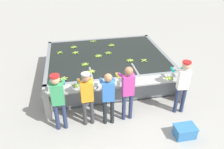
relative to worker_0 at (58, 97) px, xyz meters
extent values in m
plane|color=#A3A099|center=(1.70, 0.31, -1.02)|extent=(80.00, 80.00, 0.00)
cube|color=gray|center=(1.70, 2.49, -0.99)|extent=(4.32, 3.46, 0.06)
cube|color=gray|center=(1.70, 0.82, -0.58)|extent=(4.32, 0.12, 0.90)
cube|color=gray|center=(1.70, 4.16, -0.58)|extent=(4.32, 0.12, 0.90)
cube|color=gray|center=(-0.40, 2.49, -0.58)|extent=(0.12, 3.46, 0.90)
cube|color=gray|center=(3.80, 2.49, -0.58)|extent=(0.12, 3.46, 0.90)
cube|color=black|center=(1.70, 2.49, -0.55)|extent=(4.08, 3.22, 0.83)
cube|color=gray|center=(0.98, 1.28, -0.58)|extent=(0.06, 0.80, 0.90)
cube|color=gray|center=(2.42, 1.28, -0.58)|extent=(0.06, 0.80, 0.90)
cube|color=#9E9E99|center=(1.70, 0.54, -0.15)|extent=(4.32, 0.45, 0.05)
cube|color=#9E9E99|center=(-0.36, 0.54, -0.60)|extent=(0.16, 0.41, 0.85)
cube|color=#9E9E99|center=(3.76, 0.54, -0.60)|extent=(0.16, 0.41, 0.85)
cylinder|color=navy|center=(-0.10, -0.03, -0.61)|extent=(0.11, 0.11, 0.83)
cylinder|color=navy|center=(0.10, -0.03, -0.61)|extent=(0.11, 0.11, 0.83)
cube|color=#38995B|center=(0.00, -0.03, 0.10)|extent=(0.32, 0.17, 0.59)
sphere|color=tan|center=(0.00, -0.03, 0.53)|extent=(0.22, 0.22, 0.22)
cylinder|color=red|center=(0.00, -0.03, 0.64)|extent=(0.24, 0.24, 0.04)
cylinder|color=#38995B|center=(-0.16, 0.22, 0.31)|extent=(0.08, 0.31, 0.18)
cylinder|color=teal|center=(-0.16, 0.47, 0.14)|extent=(0.08, 0.20, 0.08)
cylinder|color=#38995B|center=(0.16, 0.22, 0.31)|extent=(0.08, 0.31, 0.18)
cylinder|color=teal|center=(0.16, 0.47, 0.14)|extent=(0.08, 0.20, 0.08)
cylinder|color=#38383D|center=(0.64, 0.00, -0.62)|extent=(0.11, 0.11, 0.80)
cylinder|color=#38383D|center=(0.84, 0.01, -0.62)|extent=(0.11, 0.11, 0.80)
cube|color=orange|center=(0.74, 0.01, 0.06)|extent=(0.33, 0.19, 0.57)
sphere|color=#9E704C|center=(0.74, 0.01, 0.48)|extent=(0.22, 0.22, 0.22)
cylinder|color=#9E9E99|center=(0.74, 0.01, 0.58)|extent=(0.23, 0.23, 0.04)
cylinder|color=orange|center=(0.56, 0.25, 0.26)|extent=(0.10, 0.31, 0.18)
cylinder|color=teal|center=(0.55, 0.50, 0.09)|extent=(0.09, 0.20, 0.08)
cylinder|color=orange|center=(0.88, 0.26, 0.26)|extent=(0.10, 0.31, 0.18)
cylinder|color=teal|center=(0.87, 0.51, 0.09)|extent=(0.09, 0.20, 0.08)
cylinder|color=#1E2328|center=(1.19, -0.06, -0.63)|extent=(0.11, 0.11, 0.79)
cylinder|color=#1E2328|center=(1.39, -0.08, -0.63)|extent=(0.11, 0.11, 0.79)
cube|color=blue|center=(1.29, -0.07, 0.04)|extent=(0.33, 0.20, 0.56)
sphere|color=#9E704C|center=(1.29, -0.07, 0.46)|extent=(0.21, 0.21, 0.21)
cylinder|color=blue|center=(1.15, 0.19, 0.24)|extent=(0.11, 0.32, 0.18)
cylinder|color=teal|center=(1.17, 0.44, 0.07)|extent=(0.10, 0.21, 0.08)
cylinder|color=blue|center=(1.47, 0.16, 0.24)|extent=(0.11, 0.32, 0.18)
cylinder|color=teal|center=(1.49, 0.41, 0.07)|extent=(0.10, 0.21, 0.08)
cylinder|color=navy|center=(1.74, 0.00, -0.61)|extent=(0.11, 0.11, 0.84)
cylinder|color=navy|center=(1.94, 0.01, -0.61)|extent=(0.11, 0.11, 0.84)
cube|color=#BC388E|center=(1.84, 0.00, 0.11)|extent=(0.33, 0.18, 0.59)
sphere|color=#896042|center=(1.84, 0.00, 0.55)|extent=(0.23, 0.23, 0.23)
cylinder|color=#BC388E|center=(1.67, 0.25, 0.32)|extent=(0.09, 0.31, 0.18)
cylinder|color=gold|center=(1.66, 0.50, 0.15)|extent=(0.09, 0.20, 0.08)
cylinder|color=#BC388E|center=(1.99, 0.26, 0.32)|extent=(0.09, 0.31, 0.18)
cylinder|color=gold|center=(1.98, 0.51, 0.15)|extent=(0.09, 0.20, 0.08)
cylinder|color=navy|center=(3.32, 0.01, -0.61)|extent=(0.11, 0.11, 0.83)
cylinder|color=navy|center=(3.52, -0.02, -0.61)|extent=(0.11, 0.11, 0.83)
cube|color=white|center=(3.42, -0.01, 0.11)|extent=(0.34, 0.21, 0.59)
sphere|color=tan|center=(3.42, -0.01, 0.54)|extent=(0.23, 0.23, 0.23)
cylinder|color=red|center=(3.42, -0.01, 0.65)|extent=(0.24, 0.24, 0.04)
cylinder|color=white|center=(3.29, 0.26, 0.32)|extent=(0.12, 0.32, 0.18)
cylinder|color=teal|center=(3.32, 0.51, 0.15)|extent=(0.11, 0.21, 0.08)
cylinder|color=white|center=(3.61, 0.22, 0.32)|extent=(0.12, 0.32, 0.18)
cylinder|color=teal|center=(3.64, 0.47, 0.15)|extent=(0.11, 0.21, 0.08)
ellipsoid|color=#93BC3D|center=(1.38, 3.97, -0.11)|extent=(0.05, 0.17, 0.04)
ellipsoid|color=#93BC3D|center=(1.32, 3.92, -0.11)|extent=(0.17, 0.05, 0.04)
ellipsoid|color=#93BC3D|center=(1.37, 3.86, -0.11)|extent=(0.05, 0.17, 0.04)
ellipsoid|color=#93BC3D|center=(1.43, 3.91, -0.11)|extent=(0.17, 0.05, 0.04)
cylinder|color=tan|center=(1.37, 3.91, -0.08)|extent=(0.03, 0.03, 0.04)
ellipsoid|color=#8CB738|center=(1.41, 2.50, -0.11)|extent=(0.11, 0.17, 0.04)
ellipsoid|color=#8CB738|center=(1.36, 2.50, -0.11)|extent=(0.10, 0.17, 0.04)
ellipsoid|color=#8CB738|center=(1.33, 2.46, -0.11)|extent=(0.17, 0.08, 0.04)
ellipsoid|color=#8CB738|center=(1.34, 2.41, -0.11)|extent=(0.16, 0.13, 0.04)
ellipsoid|color=#8CB738|center=(1.38, 2.39, -0.11)|extent=(0.04, 0.17, 0.04)
ellipsoid|color=#8CB738|center=(1.42, 2.41, -0.11)|extent=(0.15, 0.14, 0.04)
ellipsoid|color=#8CB738|center=(1.44, 2.46, -0.11)|extent=(0.17, 0.07, 0.04)
cylinder|color=tan|center=(1.38, 2.45, -0.08)|extent=(0.03, 0.03, 0.04)
ellipsoid|color=#9EC642|center=(0.95, 1.37, -0.11)|extent=(0.17, 0.10, 0.04)
ellipsoid|color=#9EC642|center=(0.95, 1.32, -0.11)|extent=(0.17, 0.12, 0.04)
ellipsoid|color=#9EC642|center=(0.99, 1.30, -0.11)|extent=(0.06, 0.17, 0.04)
ellipsoid|color=#9EC642|center=(1.03, 1.31, -0.11)|extent=(0.14, 0.15, 0.04)
ellipsoid|color=#9EC642|center=(1.05, 1.35, -0.11)|extent=(0.17, 0.05, 0.04)
ellipsoid|color=#9EC642|center=(1.03, 1.40, -0.11)|extent=(0.13, 0.16, 0.04)
ellipsoid|color=#9EC642|center=(0.98, 1.40, -0.11)|extent=(0.08, 0.17, 0.04)
cylinder|color=tan|center=(1.00, 1.35, -0.08)|extent=(0.03, 0.03, 0.04)
ellipsoid|color=#7FAD33|center=(1.83, 2.61, -0.11)|extent=(0.17, 0.08, 0.04)
ellipsoid|color=#7FAD33|center=(1.81, 2.67, -0.11)|extent=(0.15, 0.14, 0.04)
ellipsoid|color=#7FAD33|center=(1.76, 2.68, -0.11)|extent=(0.08, 0.17, 0.04)
ellipsoid|color=#7FAD33|center=(1.72, 2.64, -0.11)|extent=(0.17, 0.08, 0.04)
ellipsoid|color=#7FAD33|center=(1.73, 2.59, -0.11)|extent=(0.15, 0.14, 0.04)
ellipsoid|color=#7FAD33|center=(1.79, 2.58, -0.11)|extent=(0.08, 0.17, 0.04)
cylinder|color=tan|center=(1.77, 2.63, -0.08)|extent=(0.03, 0.03, 0.04)
ellipsoid|color=#8CB738|center=(0.08, 1.08, -0.11)|extent=(0.17, 0.06, 0.04)
ellipsoid|color=#8CB738|center=(0.09, 1.04, -0.11)|extent=(0.15, 0.14, 0.04)
ellipsoid|color=#8CB738|center=(0.13, 1.02, -0.11)|extent=(0.05, 0.17, 0.04)
ellipsoid|color=#8CB738|center=(0.18, 1.04, -0.11)|extent=(0.16, 0.13, 0.04)
ellipsoid|color=#8CB738|center=(0.18, 1.09, -0.11)|extent=(0.17, 0.08, 0.04)
ellipsoid|color=#8CB738|center=(0.15, 1.12, -0.11)|extent=(0.10, 0.17, 0.04)
ellipsoid|color=#8CB738|center=(0.10, 1.12, -0.11)|extent=(0.11, 0.17, 0.04)
cylinder|color=tan|center=(0.13, 1.07, -0.08)|extent=(0.03, 0.03, 0.04)
ellipsoid|color=#7FAD33|center=(-0.02, 2.96, -0.11)|extent=(0.13, 0.16, 0.04)
ellipsoid|color=#7FAD33|center=(0.05, 2.98, -0.11)|extent=(0.16, 0.13, 0.04)
ellipsoid|color=#7FAD33|center=(0.04, 3.05, -0.11)|extent=(0.13, 0.16, 0.04)
ellipsoid|color=#7FAD33|center=(-0.03, 3.04, -0.11)|extent=(0.16, 0.13, 0.04)
cylinder|color=tan|center=(0.01, 3.01, -0.08)|extent=(0.03, 0.03, 0.04)
ellipsoid|color=#8CB738|center=(2.38, 1.92, -0.11)|extent=(0.12, 0.16, 0.04)
ellipsoid|color=#8CB738|center=(2.35, 1.88, -0.11)|extent=(0.17, 0.06, 0.04)
ellipsoid|color=#8CB738|center=(2.37, 1.83, -0.11)|extent=(0.15, 0.14, 0.04)
ellipsoid|color=#8CB738|center=(2.41, 1.82, -0.11)|extent=(0.05, 0.17, 0.04)
ellipsoid|color=#8CB738|center=(2.45, 1.84, -0.11)|extent=(0.16, 0.12, 0.04)
ellipsoid|color=#8CB738|center=(2.46, 1.89, -0.11)|extent=(0.17, 0.09, 0.04)
ellipsoid|color=#8CB738|center=(2.43, 1.92, -0.11)|extent=(0.09, 0.17, 0.04)
cylinder|color=tan|center=(2.41, 1.87, -0.08)|extent=(0.03, 0.03, 0.04)
ellipsoid|color=#7FAD33|center=(2.10, 3.32, -0.11)|extent=(0.17, 0.06, 0.04)
ellipsoid|color=#7FAD33|center=(2.08, 3.37, -0.11)|extent=(0.15, 0.14, 0.04)
ellipsoid|color=#7FAD33|center=(2.04, 3.39, -0.11)|extent=(0.05, 0.17, 0.04)
ellipsoid|color=#7FAD33|center=(2.00, 3.36, -0.11)|extent=(0.16, 0.13, 0.04)
ellipsoid|color=#7FAD33|center=(1.99, 3.31, -0.11)|extent=(0.17, 0.08, 0.04)
ellipsoid|color=#7FAD33|center=(2.02, 3.28, -0.11)|extent=(0.10, 0.17, 0.04)
ellipsoid|color=#7FAD33|center=(2.07, 3.28, -0.11)|extent=(0.12, 0.17, 0.04)
cylinder|color=tan|center=(2.04, 3.33, -0.08)|extent=(0.03, 0.03, 0.04)
ellipsoid|color=#9EC642|center=(2.93, 1.80, -0.11)|extent=(0.16, 0.12, 0.04)
ellipsoid|color=#9EC642|center=(2.85, 1.82, -0.11)|extent=(0.12, 0.16, 0.04)
ellipsoid|color=#9EC642|center=(2.84, 1.74, -0.11)|extent=(0.16, 0.12, 0.04)
ellipsoid|color=#9EC642|center=(2.91, 1.72, -0.11)|extent=(0.12, 0.16, 0.04)
cylinder|color=tan|center=(2.88, 1.77, -0.08)|extent=(0.03, 0.03, 0.04)
ellipsoid|color=#7FAD33|center=(0.58, 3.47, -0.11)|extent=(0.14, 0.15, 0.04)
ellipsoid|color=#7FAD33|center=(0.54, 3.48, -0.11)|extent=(0.07, 0.17, 0.04)
ellipsoid|color=#7FAD33|center=(0.50, 3.45, -0.11)|extent=(0.17, 0.11, 0.04)
ellipsoid|color=#7FAD33|center=(0.50, 3.40, -0.11)|extent=(0.17, 0.10, 0.04)
ellipsoid|color=#7FAD33|center=(0.54, 3.37, -0.11)|extent=(0.08, 0.17, 0.04)
ellipsoid|color=#7FAD33|center=(0.58, 3.38, -0.11)|extent=(0.13, 0.16, 0.04)
ellipsoid|color=#7FAD33|center=(0.60, 3.43, -0.11)|extent=(0.17, 0.04, 0.04)
cylinder|color=tan|center=(0.55, 3.43, -0.08)|extent=(0.03, 0.03, 0.04)
ellipsoid|color=#9EC642|center=(0.53, 2.89, -0.11)|extent=(0.17, 0.05, 0.04)
ellipsoid|color=#9EC642|center=(0.58, 2.84, -0.11)|extent=(0.07, 0.17, 0.04)
ellipsoid|color=#9EC642|center=(0.64, 2.86, -0.11)|extent=(0.16, 0.12, 0.04)
ellipsoid|color=#9EC642|center=(0.63, 2.93, -0.11)|extent=(0.15, 0.14, 0.04)
ellipsoid|color=#9EC642|center=(0.57, 2.94, -0.11)|extent=(0.10, 0.17, 0.04)
cylinder|color=tan|center=(0.59, 2.89, -0.08)|extent=(0.03, 0.03, 0.04)
ellipsoid|color=#7FAD33|center=(0.83, 1.93, -0.11)|extent=(0.09, 0.17, 0.04)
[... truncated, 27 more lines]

